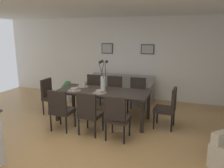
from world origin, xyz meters
TOP-DOWN VIEW (x-y plane):
  - ground_plane at (0.00, 0.00)m, footprint 9.00×9.00m
  - back_wall_panel at (0.00, 3.25)m, footprint 9.00×0.10m
  - ceiling_panel at (0.00, 0.40)m, footprint 9.00×7.20m
  - dining_table at (-0.03, 1.06)m, footprint 2.20×0.94m
  - dining_chair_near_left at (-0.68, 0.20)m, footprint 0.44×0.44m
  - dining_chair_near_right at (-0.70, 1.93)m, footprint 0.46×0.46m
  - dining_chair_far_left at (-0.01, 0.21)m, footprint 0.46×0.46m
  - dining_chair_far_right at (-0.05, 1.92)m, footprint 0.47×0.47m
  - dining_chair_mid_left at (0.60, 0.16)m, footprint 0.45×0.45m
  - dining_chair_mid_right at (0.61, 1.92)m, footprint 0.44×0.44m
  - dining_chair_head_west at (-1.53, 1.07)m, footprint 0.45×0.45m
  - dining_chair_head_east at (1.51, 1.09)m, footprint 0.47×0.47m
  - centerpiece_vase at (-0.03, 1.06)m, footprint 0.21×0.23m
  - placemat_near_left at (-0.69, 0.85)m, footprint 0.32×0.32m
  - bowl_near_left at (-0.69, 0.85)m, footprint 0.17×0.17m
  - placemat_near_right at (-0.69, 1.27)m, footprint 0.32×0.32m
  - bowl_near_right at (-0.69, 1.27)m, footprint 0.17×0.17m
  - placemat_far_left at (-0.03, 0.85)m, footprint 0.32×0.32m
  - bowl_far_left at (-0.03, 0.85)m, footprint 0.17×0.17m
  - sofa at (-0.11, 2.70)m, footprint 2.03×0.84m
  - framed_picture_left at (-0.70, 3.18)m, footprint 0.38×0.03m
  - framed_picture_center at (0.64, 3.18)m, footprint 0.42×0.03m
  - potted_plant at (-1.64, 2.12)m, footprint 0.36×0.36m

SIDE VIEW (x-z plane):
  - ground_plane at x=0.00m, z-range 0.00..0.00m
  - sofa at x=-0.11m, z-range -0.12..0.68m
  - potted_plant at x=-1.64m, z-range 0.04..0.71m
  - dining_chair_near_left at x=-0.68m, z-range 0.05..0.97m
  - dining_chair_near_right at x=-0.70m, z-range 0.05..0.97m
  - dining_chair_far_left at x=-0.01m, z-range 0.05..0.97m
  - dining_chair_far_right at x=-0.05m, z-range 0.05..0.97m
  - dining_chair_mid_left at x=0.60m, z-range 0.05..0.97m
  - dining_chair_mid_right at x=0.61m, z-range 0.05..0.97m
  - dining_chair_head_west at x=-1.53m, z-range 0.05..0.97m
  - dining_chair_head_east at x=1.51m, z-range 0.05..0.97m
  - dining_table at x=-0.03m, z-range 0.30..1.04m
  - placemat_near_left at x=-0.69m, z-range 0.74..0.75m
  - placemat_near_right at x=-0.69m, z-range 0.74..0.75m
  - placemat_far_left at x=-0.03m, z-range 0.74..0.75m
  - bowl_near_left at x=-0.69m, z-range 0.75..0.81m
  - bowl_near_right at x=-0.69m, z-range 0.75..0.81m
  - bowl_far_left at x=-0.03m, z-range 0.75..0.81m
  - centerpiece_vase at x=-0.03m, z-range 0.66..1.39m
  - back_wall_panel at x=0.00m, z-range 0.00..2.60m
  - framed_picture_left at x=-0.70m, z-range 1.44..1.77m
  - framed_picture_center at x=0.64m, z-range 1.46..1.76m
  - ceiling_panel at x=0.00m, z-range 2.60..2.68m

